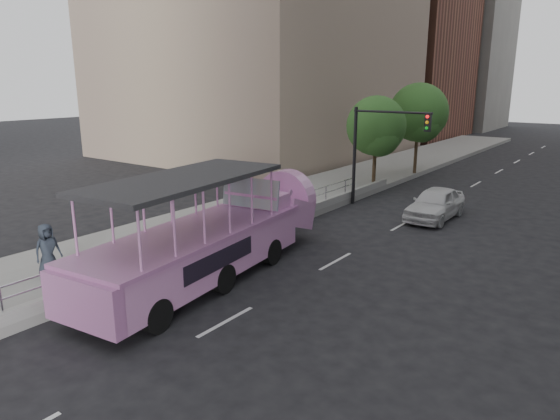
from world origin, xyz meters
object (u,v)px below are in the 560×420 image
object	(u,v)px
car	(435,203)
parking_sign	(239,203)
traffic_signal	(376,141)
street_tree_far	(419,115)
pedestrian_far	(47,250)
street_tree_near	(377,128)
duck_boat	(216,236)

from	to	relation	value
car	parking_sign	world-z (taller)	parking_sign
parking_sign	traffic_signal	bearing A→B (deg)	83.16
car	street_tree_far	xyz separation A→B (m)	(-4.92, 9.89, 3.54)
car	pedestrian_far	xyz separation A→B (m)	(-7.28, -15.46, 0.41)
traffic_signal	street_tree_far	distance (m)	9.57
car	street_tree_near	bearing A→B (deg)	142.88
car	street_tree_far	bearing A→B (deg)	116.56
parking_sign	traffic_signal	world-z (taller)	traffic_signal
pedestrian_far	parking_sign	bearing A→B (deg)	-20.80
parking_sign	street_tree_far	world-z (taller)	street_tree_far
duck_boat	street_tree_far	size ratio (longest dim) A/B	1.74
parking_sign	duck_boat	bearing A→B (deg)	-65.48
duck_boat	parking_sign	size ratio (longest dim) A/B	3.69
car	parking_sign	xyz separation A→B (m)	(-4.67, -9.03, 1.12)
street_tree_near	duck_boat	bearing A→B (deg)	-84.13
car	traffic_signal	world-z (taller)	traffic_signal
car	traffic_signal	distance (m)	4.49
pedestrian_far	street_tree_far	distance (m)	25.65
car	street_tree_far	world-z (taller)	street_tree_far
car	pedestrian_far	distance (m)	17.09
duck_boat	street_tree_near	size ratio (longest dim) A/B	1.96
duck_boat	traffic_signal	world-z (taller)	traffic_signal
car	traffic_signal	size ratio (longest dim) A/B	0.86
duck_boat	street_tree_far	xyz separation A→B (m)	(-1.38, 21.39, 2.95)
parking_sign	street_tree_far	xyz separation A→B (m)	(-0.26, 18.93, 2.43)
traffic_signal	street_tree_far	bearing A→B (deg)	98.43
pedestrian_far	parking_sign	xyz separation A→B (m)	(2.62, 6.42, 0.70)
car	parking_sign	bearing A→B (deg)	-117.23
traffic_signal	parking_sign	bearing A→B (deg)	-96.84
pedestrian_far	street_tree_far	xyz separation A→B (m)	(2.36, 25.35, 3.13)
street_tree_far	car	bearing A→B (deg)	-63.53
street_tree_near	traffic_signal	bearing A→B (deg)	-65.02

